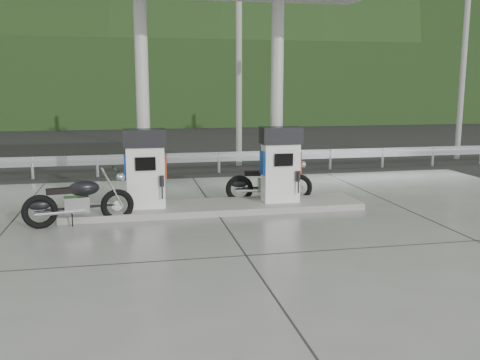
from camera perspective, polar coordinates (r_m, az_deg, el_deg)
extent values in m
plane|color=black|center=(10.34, -0.52, -6.48)|extent=(160.00, 160.00, 0.00)
cube|color=slate|center=(10.34, -0.52, -6.43)|extent=(18.00, 14.00, 0.02)
cube|color=#9A9790|center=(12.70, -2.69, -2.90)|extent=(7.00, 1.40, 0.15)
cylinder|color=silver|center=(12.63, -10.35, 8.67)|extent=(0.30, 0.30, 5.00)
cylinder|color=silver|center=(13.10, 3.95, 8.85)|extent=(0.30, 0.30, 5.00)
cube|color=black|center=(21.51, -6.41, 2.18)|extent=(60.00, 7.00, 0.01)
cylinder|color=gray|center=(19.64, -0.12, 13.18)|extent=(0.22, 0.22, 8.00)
cylinder|color=gray|center=(23.17, 22.77, 11.94)|extent=(0.22, 0.22, 8.00)
cube|color=black|center=(39.77, -8.98, 10.07)|extent=(80.00, 6.00, 6.00)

